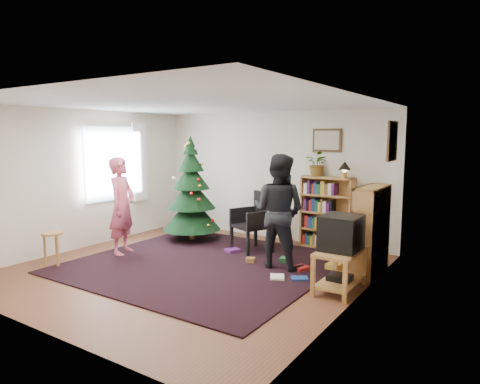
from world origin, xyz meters
The scene contains 23 objects.
floor centered at (0.00, 0.00, 0.00)m, with size 5.00×5.00×0.00m, color brown.
ceiling centered at (0.00, 0.00, 2.50)m, with size 5.00×5.00×0.00m, color white.
wall_back centered at (0.00, 2.50, 1.25)m, with size 5.00×0.02×2.50m, color silver.
wall_front centered at (0.00, -2.50, 1.25)m, with size 5.00×0.02×2.50m, color silver.
wall_left centered at (-2.50, 0.00, 1.25)m, with size 0.02×5.00×2.50m, color silver.
wall_right centered at (2.50, 0.00, 1.25)m, with size 0.02×5.00×2.50m, color silver.
rug centered at (0.00, 0.30, 0.01)m, with size 3.80×3.60×0.02m, color black.
window_pane centered at (-2.47, 0.60, 1.50)m, with size 0.04×1.20×1.40m, color silver.
curtain centered at (-2.43, 1.30, 1.50)m, with size 0.06×0.35×1.60m, color white.
picture_back centered at (1.15, 2.48, 1.95)m, with size 0.55×0.03×0.42m.
picture_right centered at (2.48, 1.75, 1.95)m, with size 0.03×0.50×0.60m.
christmas_tree centered at (-1.18, 1.44, 0.85)m, with size 1.12×1.12×2.04m.
bookshelf_back centered at (1.24, 2.34, 0.66)m, with size 0.95×0.30×1.30m.
bookshelf_right centered at (2.34, 1.30, 0.66)m, with size 0.30×0.95×1.30m.
tv_stand centered at (2.22, 0.36, 0.32)m, with size 0.48×0.86×0.55m.
crt_tv centered at (2.22, 0.36, 0.78)m, with size 0.48×0.52×0.45m.
armchair centered at (0.27, 1.44, 0.57)m, with size 0.76×0.78×1.05m.
stool centered at (-1.92, -1.07, 0.42)m, with size 0.32×0.32×0.54m.
person_standing centered at (-1.55, 0.03, 0.84)m, with size 0.61×0.40×1.67m, color #C74F69.
person_by_chair centered at (1.06, 0.82, 0.88)m, with size 0.86×0.67×1.76m, color black.
potted_plant centered at (1.04, 2.34, 1.53)m, with size 0.41×0.36×0.46m, color gray.
table_lamp centered at (1.54, 2.34, 1.49)m, with size 0.21×0.21×0.29m.
floor_clutter centered at (1.13, 0.80, 0.04)m, with size 2.03×1.07×0.08m.
Camera 1 is at (4.09, -4.91, 2.02)m, focal length 32.00 mm.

